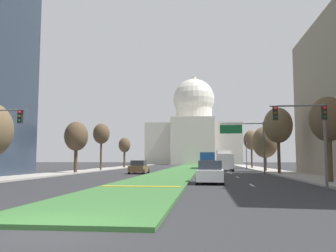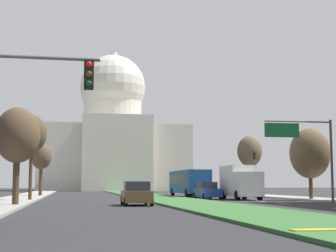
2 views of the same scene
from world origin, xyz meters
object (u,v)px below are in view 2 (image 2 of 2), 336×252
(street_tree_right_distant, at_px, (250,152))
(box_truck_delivery, at_px, (240,182))
(traffic_light_near_left, at_px, (15,101))
(street_tree_right_far, at_px, (310,153))
(sedan_distant, at_px, (207,191))
(overhead_guide_sign, at_px, (306,143))
(traffic_light_far_right, at_px, (255,167))
(street_tree_left_distant, at_px, (41,157))
(city_bus, at_px, (189,181))
(street_tree_left_far, at_px, (32,134))
(sedan_midblock, at_px, (136,194))
(street_tree_left_mid, at_px, (17,136))
(capitol_building, at_px, (113,141))

(street_tree_right_distant, relative_size, box_truck_delivery, 1.16)
(traffic_light_near_left, height_order, street_tree_right_far, street_tree_right_far)
(street_tree_right_distant, bearing_deg, sedan_distant, -124.60)
(overhead_guide_sign, distance_m, sedan_distant, 13.18)
(traffic_light_far_right, relative_size, overhead_guide_sign, 0.80)
(street_tree_left_distant, bearing_deg, city_bus, -14.62)
(street_tree_left_far, bearing_deg, sedan_distant, 12.31)
(street_tree_right_far, distance_m, box_truck_delivery, 6.91)
(traffic_light_far_right, height_order, sedan_midblock, traffic_light_far_right)
(street_tree_left_distant, height_order, sedan_distant, street_tree_left_distant)
(city_bus, bearing_deg, box_truck_delivery, -76.13)
(street_tree_left_mid, height_order, street_tree_right_distant, street_tree_right_distant)
(street_tree_left_distant, relative_size, street_tree_right_distant, 0.83)
(traffic_light_far_right, bearing_deg, sedan_midblock, -128.53)
(overhead_guide_sign, relative_size, street_tree_right_far, 1.00)
(capitol_building, relative_size, box_truck_delivery, 4.98)
(box_truck_delivery, bearing_deg, traffic_light_far_right, 61.66)
(traffic_light_far_right, bearing_deg, traffic_light_near_left, -117.68)
(capitol_building, relative_size, street_tree_left_mid, 4.87)
(street_tree_left_far, height_order, street_tree_right_distant, street_tree_right_distant)
(street_tree_left_distant, distance_m, sedan_distant, 21.23)
(traffic_light_far_right, distance_m, overhead_guide_sign, 17.49)
(traffic_light_near_left, relative_size, street_tree_left_far, 0.71)
(sedan_midblock, bearing_deg, overhead_guide_sign, 8.25)
(sedan_midblock, relative_size, sedan_distant, 0.93)
(traffic_light_far_right, distance_m, street_tree_left_far, 25.17)
(sedan_midblock, bearing_deg, traffic_light_near_left, -105.61)
(traffic_light_far_right, height_order, city_bus, traffic_light_far_right)
(street_tree_left_mid, xyz_separation_m, box_truck_delivery, (19.17, 11.90, -2.96))
(traffic_light_near_left, bearing_deg, city_bus, 71.50)
(street_tree_right_distant, bearing_deg, city_bus, -154.87)
(traffic_light_far_right, distance_m, street_tree_left_mid, 30.60)
(sedan_distant, distance_m, city_bus, 8.58)
(street_tree_left_far, bearing_deg, street_tree_right_far, -3.71)
(overhead_guide_sign, xyz_separation_m, street_tree_left_distant, (-21.48, 24.41, -0.10))
(sedan_distant, bearing_deg, overhead_guide_sign, -66.62)
(overhead_guide_sign, relative_size, sedan_distant, 1.42)
(street_tree_left_mid, relative_size, street_tree_right_far, 1.01)
(capitol_building, height_order, street_tree_left_far, capitol_building)
(traffic_light_far_right, xyz_separation_m, box_truck_delivery, (-4.21, -7.80, -1.64))
(box_truck_delivery, bearing_deg, capitol_building, 95.54)
(street_tree_left_distant, xyz_separation_m, box_truck_delivery, (19.16, -14.87, -2.87))
(overhead_guide_sign, xyz_separation_m, sedan_midblock, (-13.48, -1.96, -3.87))
(capitol_building, distance_m, box_truck_delivery, 71.88)
(traffic_light_near_left, height_order, street_tree_left_far, street_tree_left_far)
(street_tree_left_far, bearing_deg, traffic_light_near_left, -86.50)
(street_tree_left_mid, bearing_deg, traffic_light_near_left, -84.44)
(traffic_light_far_right, bearing_deg, street_tree_left_far, -158.11)
(street_tree_right_distant, distance_m, sedan_midblock, 31.55)
(street_tree_left_mid, xyz_separation_m, street_tree_right_distant, (25.15, 26.47, 0.82))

